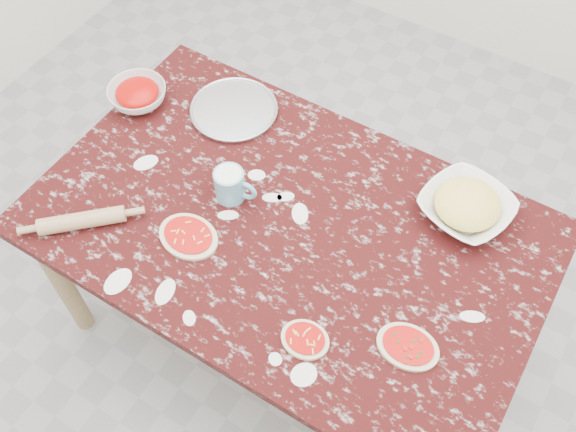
# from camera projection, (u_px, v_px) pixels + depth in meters

# --- Properties ---
(ground) EXTENTS (4.00, 4.00, 0.00)m
(ground) POSITION_uv_depth(u_px,v_px,m) (288.00, 326.00, 2.65)
(ground) COLOR gray
(worktable) EXTENTS (1.60, 1.00, 0.75)m
(worktable) POSITION_uv_depth(u_px,v_px,m) (288.00, 239.00, 2.10)
(worktable) COLOR black
(worktable) RESTS_ON ground
(pizza_tray) EXTENTS (0.34, 0.34, 0.01)m
(pizza_tray) POSITION_uv_depth(u_px,v_px,m) (234.00, 110.00, 2.31)
(pizza_tray) COLOR #B2B2B7
(pizza_tray) RESTS_ON worktable
(sauce_bowl) EXTENTS (0.22, 0.22, 0.07)m
(sauce_bowl) POSITION_uv_depth(u_px,v_px,m) (138.00, 95.00, 2.31)
(sauce_bowl) COLOR white
(sauce_bowl) RESTS_ON worktable
(cheese_bowl) EXTENTS (0.34, 0.34, 0.07)m
(cheese_bowl) POSITION_uv_depth(u_px,v_px,m) (466.00, 208.00, 2.03)
(cheese_bowl) COLOR white
(cheese_bowl) RESTS_ON worktable
(flour_mug) EXTENTS (0.14, 0.10, 0.11)m
(flour_mug) POSITION_uv_depth(u_px,v_px,m) (231.00, 185.00, 2.05)
(flour_mug) COLOR #64A1BC
(flour_mug) RESTS_ON worktable
(pizza_left) EXTENTS (0.21, 0.17, 0.02)m
(pizza_left) POSITION_uv_depth(u_px,v_px,m) (188.00, 236.00, 2.00)
(pizza_left) COLOR beige
(pizza_left) RESTS_ON worktable
(pizza_mid) EXTENTS (0.15, 0.13, 0.02)m
(pizza_mid) POSITION_uv_depth(u_px,v_px,m) (305.00, 339.00, 1.81)
(pizza_mid) COLOR beige
(pizza_mid) RESTS_ON worktable
(pizza_right) EXTENTS (0.19, 0.15, 0.02)m
(pizza_right) POSITION_uv_depth(u_px,v_px,m) (408.00, 346.00, 1.80)
(pizza_right) COLOR beige
(pizza_right) RESTS_ON worktable
(rolling_pin) EXTENTS (0.23, 0.22, 0.05)m
(rolling_pin) POSITION_uv_depth(u_px,v_px,m) (82.00, 220.00, 2.01)
(rolling_pin) COLOR tan
(rolling_pin) RESTS_ON worktable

